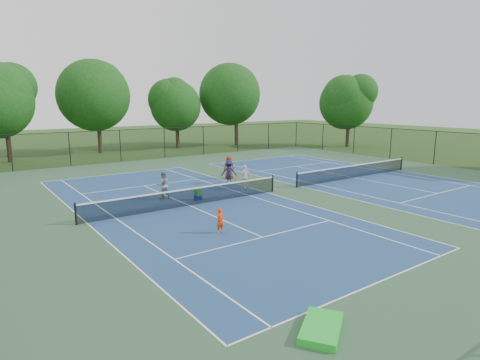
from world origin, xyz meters
TOP-DOWN VIEW (x-y plane):
  - ground at (0.00, 0.00)m, footprint 140.00×140.00m
  - court_pad at (0.00, 0.00)m, footprint 36.00×36.00m
  - tennis_court_left at (-7.00, 0.00)m, footprint 12.00×23.83m
  - tennis_court_right at (7.00, 0.00)m, footprint 12.00×23.83m
  - perimeter_fence at (0.00, 0.00)m, footprint 36.08×36.08m
  - tree_back_a at (-13.00, 24.00)m, footprint 6.80×6.80m
  - tree_back_b at (-4.00, 26.00)m, footprint 7.60×7.60m
  - tree_back_c at (5.00, 25.00)m, footprint 6.00×6.00m
  - tree_back_d at (13.00, 24.00)m, footprint 7.80×7.80m
  - tree_side_e at (23.00, 14.00)m, footprint 6.60×6.60m
  - child_player at (-8.13, -4.87)m, footprint 0.44×0.31m
  - instructor at (-7.45, 2.35)m, footprint 0.92×0.79m
  - bystander_a at (-2.01, 1.66)m, footprint 0.94×0.40m
  - bystander_b at (-1.89, 3.68)m, footprint 1.23×1.13m
  - bystander_c at (-0.90, 5.14)m, footprint 0.93×0.71m
  - ball_crate at (-5.98, 0.87)m, footprint 0.48×0.40m
  - ball_hopper at (-5.98, 0.87)m, footprint 0.39×0.35m
  - green_tarp at (-10.23, -12.76)m, footprint 1.82×1.64m

SIDE VIEW (x-z plane):
  - ground at x=0.00m, z-range 0.00..0.00m
  - court_pad at x=0.00m, z-range 0.00..0.01m
  - tennis_court_left at x=-7.00m, z-range -0.44..0.63m
  - tennis_court_right at x=7.00m, z-range -0.44..0.63m
  - green_tarp at x=-10.23m, z-range 0.01..0.21m
  - ball_crate at x=-5.98m, z-range 0.00..0.30m
  - ball_hopper at x=-5.98m, z-range 0.30..0.68m
  - child_player at x=-8.13m, z-range 0.00..1.13m
  - bystander_a at x=-2.01m, z-range 0.00..1.60m
  - instructor at x=-7.45m, z-range 0.00..1.65m
  - bystander_b at x=-1.89m, z-range 0.00..1.66m
  - bystander_c at x=-0.90m, z-range 0.00..1.69m
  - perimeter_fence at x=0.00m, z-range 0.09..3.11m
  - tree_back_c at x=5.00m, z-range 1.28..9.68m
  - tree_side_e at x=23.00m, z-range 1.37..10.25m
  - tree_back_a at x=-13.00m, z-range 1.46..10.61m
  - tree_back_b at x=-4.00m, z-range 1.58..11.61m
  - tree_back_d at x=13.00m, z-range 1.64..12.01m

